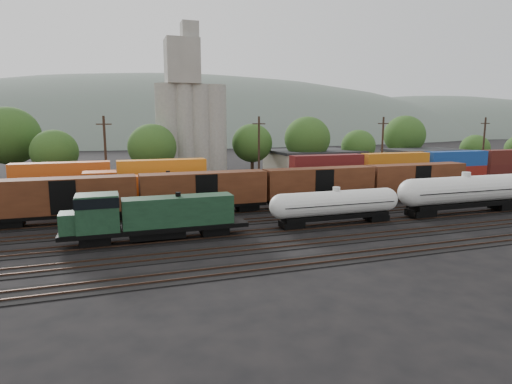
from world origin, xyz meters
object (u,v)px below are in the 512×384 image
object	(u,v)px
orange_locomotive	(142,189)
grain_silo	(191,121)
green_locomotive	(146,216)
tank_car_a	(336,204)

from	to	relation	value
orange_locomotive	grain_silo	size ratio (longest dim) A/B	0.67
green_locomotive	grain_silo	world-z (taller)	grain_silo
green_locomotive	grain_silo	distance (m)	43.54
green_locomotive	tank_car_a	world-z (taller)	green_locomotive
grain_silo	green_locomotive	bearing A→B (deg)	-106.09
orange_locomotive	tank_car_a	bearing A→B (deg)	-38.05
tank_car_a	orange_locomotive	size ratio (longest dim) A/B	0.78
grain_silo	orange_locomotive	bearing A→B (deg)	-113.17
tank_car_a	grain_silo	size ratio (longest dim) A/B	0.52
tank_car_a	grain_silo	bearing A→B (deg)	101.09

